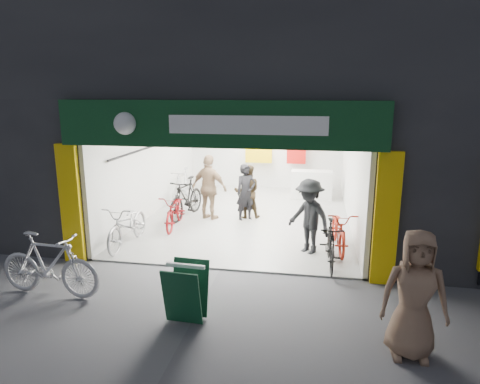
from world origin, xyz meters
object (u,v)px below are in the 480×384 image
(bike_left_front, at_px, (128,225))
(sandwich_board, at_px, (186,291))
(bike_right_front, at_px, (331,245))
(pedestrian_near, at_px, (415,295))
(parked_bike, at_px, (49,264))

(bike_left_front, bearing_deg, sandwich_board, -51.60)
(bike_right_front, xyz_separation_m, pedestrian_near, (1.02, -3.03, 0.44))
(bike_right_front, relative_size, parked_bike, 0.83)
(bike_left_front, distance_m, parked_bike, 2.70)
(parked_bike, height_order, pedestrian_near, pedestrian_near)
(bike_right_front, height_order, sandwich_board, bike_right_front)
(bike_left_front, height_order, sandwich_board, bike_left_front)
(bike_left_front, xyz_separation_m, pedestrian_near, (5.80, -3.49, 0.40))
(pedestrian_near, relative_size, sandwich_board, 1.95)
(bike_left_front, relative_size, sandwich_board, 2.12)
(bike_right_front, distance_m, pedestrian_near, 3.23)
(bike_right_front, bearing_deg, sandwich_board, -133.05)
(pedestrian_near, bearing_deg, sandwich_board, 175.17)
(parked_bike, bearing_deg, pedestrian_near, -93.58)
(parked_bike, bearing_deg, bike_right_front, -62.39)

